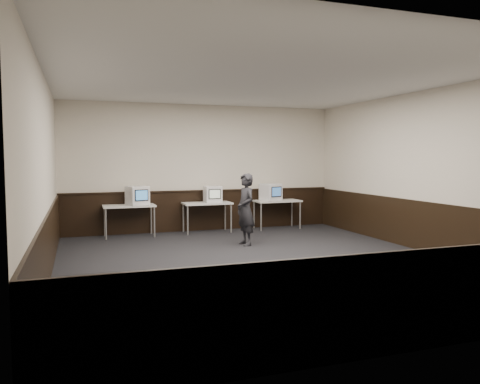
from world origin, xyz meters
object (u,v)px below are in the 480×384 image
Objects in this scene: emac_left at (137,196)px; emac_right at (271,192)px; desk_left at (129,208)px; emac_center at (213,194)px; person at (246,209)px; desk_right at (277,203)px; desk_center at (207,205)px.

emac_right is at bearing -17.30° from emac_left.
emac_center is (2.05, 0.00, 0.27)m from desk_left.
person reaches higher than desk_left.
emac_left is 1.86m from emac_center.
desk_right is 2.66× the size of emac_center.
emac_right is 0.37× the size of person.
person is (-1.56, -1.89, 0.09)m from desk_right.
emac_right is (1.70, -0.03, 0.29)m from desk_center.
emac_left is at bearing -10.12° from desk_left.
emac_center is at bearing 161.98° from emac_right.
desk_left is at bearing 162.80° from emac_right.
desk_right is at bearing 0.00° from desk_center.
person is (0.34, -1.89, 0.09)m from desk_center.
person reaches higher than desk_center.
desk_right is at bearing 1.91° from emac_center.
emac_right reaches higher than desk_center.
person is (2.05, -1.86, -0.21)m from emac_left.
emac_center is 1.91m from person.
desk_right is at bearing 134.40° from person.
emac_right is at bearing -0.52° from desk_left.
person is (0.19, -1.89, -0.19)m from emac_center.
desk_left and desk_center have the same top height.
emac_center is 0.29× the size of person.
emac_left is (-1.71, -0.03, 0.29)m from desk_center.
desk_center is at bearing -176.53° from emac_center.
desk_left is 3.62m from emac_right.
emac_center is (0.15, 0.00, 0.27)m from desk_center.
desk_center is at bearing 162.22° from emac_right.
desk_center is 0.31m from emac_center.
desk_center is 2.11× the size of emac_right.
emac_left reaches higher than desk_right.
emac_left reaches higher than desk_left.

